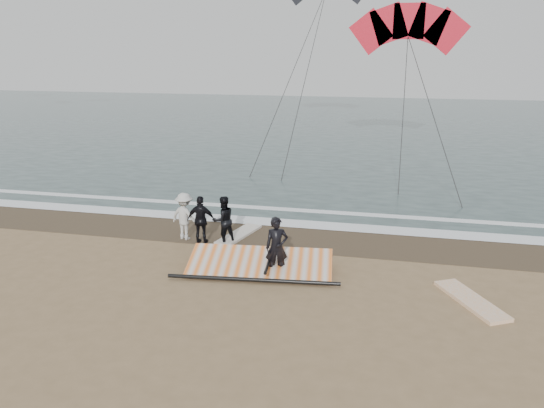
{
  "coord_description": "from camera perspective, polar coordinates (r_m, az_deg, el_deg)",
  "views": [
    {
      "loc": [
        2.26,
        -12.49,
        6.28
      ],
      "look_at": [
        -1.21,
        3.0,
        1.6
      ],
      "focal_mm": 35.0,
      "sensor_mm": 36.0,
      "label": 1
    }
  ],
  "objects": [
    {
      "name": "foam_near",
      "position": [
        19.56,
        5.34,
        -2.3
      ],
      "size": [
        120.0,
        0.9,
        0.01
      ],
      "primitive_type": "cube",
      "color": "white",
      "rests_on": "sea"
    },
    {
      "name": "kite_red",
      "position": [
        33.25,
        14.46,
        17.51
      ],
      "size": [
        7.69,
        5.83,
        13.58
      ],
      "color": "red",
      "rests_on": "ground"
    },
    {
      "name": "board_cream",
      "position": [
        18.5,
        -3.58,
        -3.3
      ],
      "size": [
        1.15,
        2.34,
        0.09
      ],
      "primitive_type": "cube",
      "rotation": [
        0.0,
        0.0,
        -0.25
      ],
      "color": "beige",
      "rests_on": "ground"
    },
    {
      "name": "man_main",
      "position": [
        15.01,
        0.5,
        -4.67
      ],
      "size": [
        0.74,
        0.6,
        1.76
      ],
      "primitive_type": "imported",
      "rotation": [
        0.0,
        0.0,
        0.32
      ],
      "color": "black",
      "rests_on": "ground"
    },
    {
      "name": "sea",
      "position": [
        45.98,
        9.8,
        8.34
      ],
      "size": [
        120.0,
        54.0,
        0.02
      ],
      "primitive_type": "cube",
      "color": "#233838",
      "rests_on": "ground"
    },
    {
      "name": "trio_cluster",
      "position": [
        17.86,
        -7.62,
        -1.55
      ],
      "size": [
        2.49,
        1.03,
        1.64
      ],
      "color": "black",
      "rests_on": "ground"
    },
    {
      "name": "board_white",
      "position": [
        14.76,
        20.61,
        -9.67
      ],
      "size": [
        1.73,
        2.42,
        0.1
      ],
      "primitive_type": "cube",
      "rotation": [
        0.0,
        0.0,
        0.5
      ],
      "color": "silver",
      "rests_on": "ground"
    },
    {
      "name": "sail_rig",
      "position": [
        15.64,
        -1.44,
        -6.47
      ],
      "size": [
        4.83,
        2.18,
        0.52
      ],
      "color": "black",
      "rests_on": "ground"
    },
    {
      "name": "ground",
      "position": [
        14.16,
        2.18,
        -9.91
      ],
      "size": [
        120.0,
        120.0,
        0.0
      ],
      "primitive_type": "plane",
      "color": "#8C704C",
      "rests_on": "ground"
    },
    {
      "name": "foam_far",
      "position": [
        21.16,
        5.94,
        -0.86
      ],
      "size": [
        120.0,
        0.45,
        0.01
      ],
      "primitive_type": "cube",
      "color": "white",
      "rests_on": "sea"
    },
    {
      "name": "wet_sand",
      "position": [
        18.25,
        4.77,
        -3.74
      ],
      "size": [
        120.0,
        2.8,
        0.01
      ],
      "primitive_type": "cube",
      "color": "#4C3D2B",
      "rests_on": "ground"
    }
  ]
}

